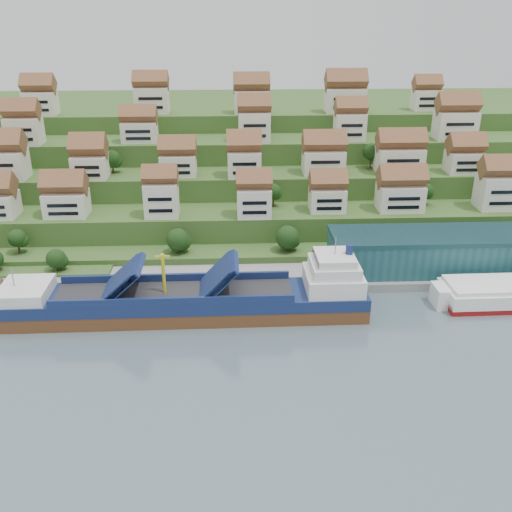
{
  "coord_description": "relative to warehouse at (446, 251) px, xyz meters",
  "views": [
    {
      "loc": [
        -3.72,
        -117.3,
        65.73
      ],
      "look_at": [
        2.23,
        14.0,
        8.0
      ],
      "focal_mm": 40.0,
      "sensor_mm": 36.0,
      "label": 1
    }
  ],
  "objects": [
    {
      "name": "hillside_village",
      "position": [
        -49.64,
        43.14,
        17.09
      ],
      "size": [
        159.71,
        63.32,
        28.86
      ],
      "color": "silver",
      "rests_on": "ground"
    },
    {
      "name": "pebble_beach",
      "position": [
        -110.0,
        -5.0,
        -6.7
      ],
      "size": [
        45.0,
        20.0,
        1.0
      ],
      "primitive_type": "cube",
      "color": "gray",
      "rests_on": "ground"
    },
    {
      "name": "ground",
      "position": [
        -52.0,
        -17.0,
        -7.2
      ],
      "size": [
        300.0,
        300.0,
        0.0
      ],
      "primitive_type": "plane",
      "color": "slate",
      "rests_on": "ground"
    },
    {
      "name": "hillside_trees",
      "position": [
        -64.63,
        27.21,
        9.28
      ],
      "size": [
        129.39,
        62.61,
        30.37
      ],
      "color": "#1D4015",
      "rests_on": "ground"
    },
    {
      "name": "second_ship",
      "position": [
        10.93,
        -15.83,
        -4.46
      ],
      "size": [
        31.46,
        12.01,
        9.08
      ],
      "rotation": [
        0.0,
        0.0,
        0.01
      ],
      "color": "maroon",
      "rests_on": "ground"
    },
    {
      "name": "cargo_ship",
      "position": [
        -64.59,
        -18.16,
        -3.71
      ],
      "size": [
        83.6,
        13.61,
        18.59
      ],
      "rotation": [
        0.0,
        0.0,
        0.01
      ],
      "color": "brown",
      "rests_on": "ground"
    },
    {
      "name": "beach_huts",
      "position": [
        -112.0,
        -6.25,
        -5.1
      ],
      "size": [
        14.4,
        3.7,
        2.2
      ],
      "color": "white",
      "rests_on": "pebble_beach"
    },
    {
      "name": "warehouse",
      "position": [
        0.0,
        0.0,
        0.0
      ],
      "size": [
        60.0,
        15.0,
        10.0
      ],
      "primitive_type": "cube",
      "color": "#205257",
      "rests_on": "quay"
    },
    {
      "name": "flagpole",
      "position": [
        -33.89,
        -7.0,
        -0.32
      ],
      "size": [
        1.28,
        0.16,
        8.0
      ],
      "color": "gray",
      "rests_on": "quay"
    },
    {
      "name": "hillside",
      "position": [
        -52.0,
        86.55,
        3.46
      ],
      "size": [
        260.0,
        128.0,
        31.0
      ],
      "color": "#2D4C1E",
      "rests_on": "ground"
    },
    {
      "name": "quay",
      "position": [
        -32.0,
        -2.0,
        -6.1
      ],
      "size": [
        180.0,
        14.0,
        2.2
      ],
      "primitive_type": "cube",
      "color": "gray",
      "rests_on": "ground"
    }
  ]
}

